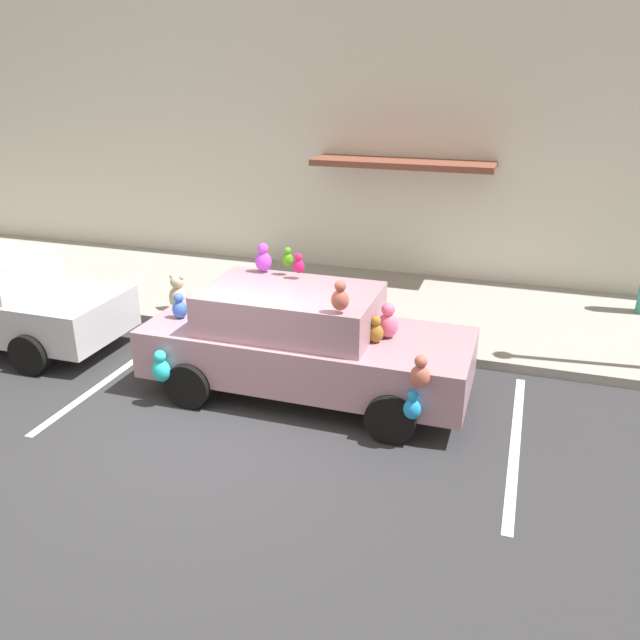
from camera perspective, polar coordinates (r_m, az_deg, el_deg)
The scene contains 7 objects.
ground_plane at distance 8.46m, azimuth -9.86°, elevation -9.84°, with size 60.00×60.00×0.00m, color #2D2D30.
sidewalk at distance 12.60m, azimuth 0.65°, elevation 1.76°, with size 24.00×4.00×0.15m, color gray.
storefront_building at distance 13.94m, azimuth 3.55°, elevation 16.84°, with size 24.00×1.25×6.40m.
parking_stripe_front at distance 8.50m, azimuth 16.93°, elevation -10.34°, with size 0.12×3.60×0.01m, color silver.
parking_stripe_rear at distance 10.23m, azimuth -17.86°, elevation -4.72°, with size 0.12×3.60×0.01m, color silver.
plush_covered_car at distance 8.93m, azimuth -1.60°, elevation -1.92°, with size 4.52×2.02×1.98m.
teddy_bear_on_sidewalk at distance 12.07m, azimuth -12.47°, elevation 2.32°, with size 0.36×0.30×0.69m.
Camera 1 is at (3.58, -6.28, 4.39)m, focal length 36.10 mm.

